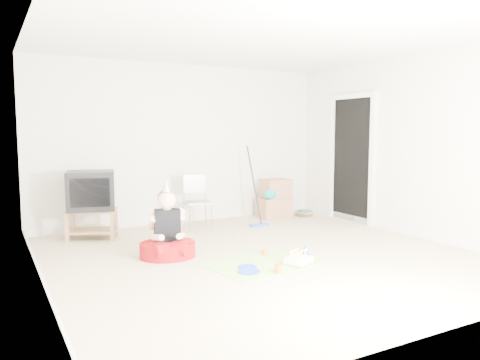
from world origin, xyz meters
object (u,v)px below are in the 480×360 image
tv_stand (92,221)px  seated_woman (167,240)px  folding_chair (198,202)px  birthday_cake (299,261)px  cardboard_boxes (274,199)px  crt_tv (91,190)px

tv_stand → seated_woman: seated_woman is taller
seated_woman → folding_chair: bearing=53.7°
folding_chair → birthday_cake: size_ratio=2.42×
cardboard_boxes → birthday_cake: 2.90m
tv_stand → seated_woman: (0.60, -1.43, -0.04)m
tv_stand → crt_tv: crt_tv is taller
birthday_cake → folding_chair: bearing=95.7°
tv_stand → birthday_cake: tv_stand is taller
folding_chair → seated_woman: bearing=-126.3°
crt_tv → seated_woman: bearing=-53.4°
crt_tv → folding_chair: bearing=10.1°
seated_woman → birthday_cake: seated_woman is taller
cardboard_boxes → crt_tv: bearing=-177.7°
folding_chair → cardboard_boxes: size_ratio=1.28×
seated_woman → crt_tv: bearing=112.7°
tv_stand → folding_chair: size_ratio=0.90×
birthday_cake → crt_tv: bearing=126.5°
tv_stand → folding_chair: 1.59m
crt_tv → folding_chair: size_ratio=0.73×
crt_tv → folding_chair: 1.60m
folding_chair → cardboard_boxes: folding_chair is taller
seated_woman → birthday_cake: (1.21, -1.01, -0.17)m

